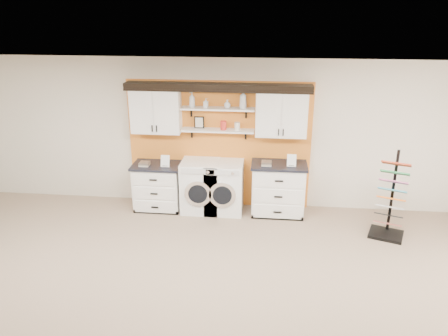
# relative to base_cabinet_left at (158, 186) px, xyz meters

# --- Properties ---
(ceiling) EXTENTS (10.00, 10.00, 0.00)m
(ceiling) POSITION_rel_base_cabinet_left_xyz_m (1.13, -3.64, 2.36)
(ceiling) COLOR white
(ceiling) RESTS_ON wall_back
(wall_back) EXTENTS (10.00, 0.00, 10.00)m
(wall_back) POSITION_rel_base_cabinet_left_xyz_m (1.13, 0.36, 0.96)
(wall_back) COLOR beige
(wall_back) RESTS_ON floor
(accent_panel) EXTENTS (3.40, 0.07, 2.40)m
(accent_panel) POSITION_rel_base_cabinet_left_xyz_m (1.13, 0.32, 0.76)
(accent_panel) COLOR orange
(accent_panel) RESTS_ON wall_back
(upper_cabinet_left) EXTENTS (0.90, 0.35, 0.84)m
(upper_cabinet_left) POSITION_rel_base_cabinet_left_xyz_m (-0.00, 0.15, 1.44)
(upper_cabinet_left) COLOR white
(upper_cabinet_left) RESTS_ON wall_back
(upper_cabinet_right) EXTENTS (0.90, 0.35, 0.84)m
(upper_cabinet_right) POSITION_rel_base_cabinet_left_xyz_m (2.26, 0.15, 1.44)
(upper_cabinet_right) COLOR white
(upper_cabinet_right) RESTS_ON wall_back
(shelf_lower) EXTENTS (1.32, 0.28, 0.03)m
(shelf_lower) POSITION_rel_base_cabinet_left_xyz_m (1.13, 0.16, 1.09)
(shelf_lower) COLOR white
(shelf_lower) RESTS_ON wall_back
(shelf_upper) EXTENTS (1.32, 0.28, 0.03)m
(shelf_upper) POSITION_rel_base_cabinet_left_xyz_m (1.13, 0.16, 1.49)
(shelf_upper) COLOR white
(shelf_upper) RESTS_ON wall_back
(crown_molding) EXTENTS (3.30, 0.41, 0.13)m
(crown_molding) POSITION_rel_base_cabinet_left_xyz_m (1.13, 0.17, 1.88)
(crown_molding) COLOR black
(crown_molding) RESTS_ON wall_back
(picture_frame) EXTENTS (0.18, 0.02, 0.22)m
(picture_frame) POSITION_rel_base_cabinet_left_xyz_m (0.78, 0.21, 1.21)
(picture_frame) COLOR black
(picture_frame) RESTS_ON shelf_lower
(canister_red) EXTENTS (0.11, 0.11, 0.16)m
(canister_red) POSITION_rel_base_cabinet_left_xyz_m (1.23, 0.16, 1.18)
(canister_red) COLOR red
(canister_red) RESTS_ON shelf_lower
(canister_cream) EXTENTS (0.10, 0.10, 0.14)m
(canister_cream) POSITION_rel_base_cabinet_left_xyz_m (1.48, 0.16, 1.17)
(canister_cream) COLOR silver
(canister_cream) RESTS_ON shelf_lower
(base_cabinet_left) EXTENTS (0.90, 0.66, 0.89)m
(base_cabinet_left) POSITION_rel_base_cabinet_left_xyz_m (0.00, 0.00, 0.00)
(base_cabinet_left) COLOR white
(base_cabinet_left) RESTS_ON floor
(base_cabinet_right) EXTENTS (1.00, 0.66, 0.98)m
(base_cabinet_right) POSITION_rel_base_cabinet_left_xyz_m (2.26, -0.00, 0.05)
(base_cabinet_right) COLOR white
(base_cabinet_right) RESTS_ON floor
(washer) EXTENTS (0.70, 0.71, 0.97)m
(washer) POSITION_rel_base_cabinet_left_xyz_m (0.82, -0.00, 0.04)
(washer) COLOR white
(washer) RESTS_ON floor
(dryer) EXTENTS (0.69, 0.71, 0.97)m
(dryer) POSITION_rel_base_cabinet_left_xyz_m (1.26, -0.00, 0.04)
(dryer) COLOR white
(dryer) RESTS_ON floor
(sample_rack) EXTENTS (0.66, 0.61, 1.48)m
(sample_rack) POSITION_rel_base_cabinet_left_xyz_m (4.09, -0.65, 0.05)
(sample_rack) COLOR black
(sample_rack) RESTS_ON floor
(soap_bottle_a) EXTENTS (0.14, 0.14, 0.27)m
(soap_bottle_a) POSITION_rel_base_cabinet_left_xyz_m (0.67, 0.16, 1.64)
(soap_bottle_a) COLOR silver
(soap_bottle_a) RESTS_ON shelf_upper
(soap_bottle_b) EXTENTS (0.08, 0.08, 0.17)m
(soap_bottle_b) POSITION_rel_base_cabinet_left_xyz_m (0.92, 0.16, 1.58)
(soap_bottle_b) COLOR silver
(soap_bottle_b) RESTS_ON shelf_upper
(soap_bottle_c) EXTENTS (0.12, 0.12, 0.15)m
(soap_bottle_c) POSITION_rel_base_cabinet_left_xyz_m (1.30, 0.16, 1.58)
(soap_bottle_c) COLOR silver
(soap_bottle_c) RESTS_ON shelf_upper
(soap_bottle_d) EXTENTS (0.18, 0.18, 0.33)m
(soap_bottle_d) POSITION_rel_base_cabinet_left_xyz_m (1.58, 0.16, 1.67)
(soap_bottle_d) COLOR silver
(soap_bottle_d) RESTS_ON shelf_upper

